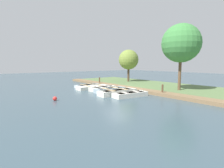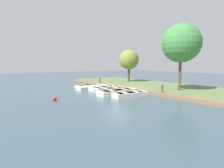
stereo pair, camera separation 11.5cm
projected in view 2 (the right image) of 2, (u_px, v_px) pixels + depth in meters
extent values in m
plane|color=#384C56|center=(118.00, 91.00, 16.99)|extent=(80.00, 80.00, 0.00)
cube|color=#567042|center=(151.00, 86.00, 20.00)|extent=(8.00, 24.00, 0.22)
cube|color=brown|center=(129.00, 88.00, 17.84)|extent=(1.17, 23.83, 0.26)
cube|color=#B2BCC1|center=(88.00, 86.00, 19.59)|extent=(3.01, 1.77, 0.31)
cube|color=teal|center=(88.00, 85.00, 19.58)|extent=(2.46, 1.41, 0.02)
cube|color=tan|center=(84.00, 85.00, 19.16)|extent=(0.52, 1.08, 0.03)
cube|color=tan|center=(91.00, 84.00, 19.99)|extent=(0.52, 1.08, 0.03)
cube|color=silver|center=(93.00, 87.00, 18.31)|extent=(3.59, 1.13, 0.32)
cube|color=#6B7F51|center=(93.00, 86.00, 18.29)|extent=(2.94, 0.88, 0.03)
cube|color=tan|center=(88.00, 86.00, 17.86)|extent=(0.39, 0.94, 0.03)
cube|color=tan|center=(98.00, 85.00, 18.72)|extent=(0.39, 0.94, 0.03)
cube|color=beige|center=(102.00, 88.00, 17.28)|extent=(2.89, 1.73, 0.40)
cube|color=#6B7F51|center=(102.00, 86.00, 17.26)|extent=(2.36, 1.37, 0.03)
cube|color=beige|center=(99.00, 87.00, 16.87)|extent=(0.50, 1.12, 0.03)
cube|color=beige|center=(106.00, 86.00, 17.64)|extent=(0.50, 1.12, 0.03)
cube|color=#8C9EA8|center=(110.00, 90.00, 16.20)|extent=(3.05, 0.96, 0.39)
cube|color=beige|center=(110.00, 88.00, 16.18)|extent=(2.50, 0.75, 0.03)
cube|color=tan|center=(105.00, 88.00, 15.83)|extent=(0.30, 0.88, 0.03)
cube|color=tan|center=(115.00, 87.00, 16.53)|extent=(0.30, 0.88, 0.03)
cube|color=silver|center=(117.00, 92.00, 14.88)|extent=(3.55, 1.17, 0.41)
cube|color=beige|center=(117.00, 90.00, 14.86)|extent=(2.91, 0.92, 0.03)
cube|color=tan|center=(111.00, 90.00, 14.47)|extent=(0.38, 0.98, 0.03)
cube|color=tan|center=(123.00, 89.00, 15.24)|extent=(0.38, 0.98, 0.03)
cube|color=silver|center=(130.00, 95.00, 13.91)|extent=(2.99, 1.32, 0.37)
cube|color=beige|center=(130.00, 92.00, 13.89)|extent=(2.44, 1.04, 0.03)
cube|color=beige|center=(124.00, 93.00, 13.60)|extent=(0.39, 0.96, 0.03)
cube|color=beige|center=(135.00, 91.00, 14.17)|extent=(0.39, 0.96, 0.03)
cylinder|color=brown|center=(100.00, 81.00, 21.87)|extent=(0.15, 0.15, 0.86)
sphere|color=brown|center=(100.00, 78.00, 21.81)|extent=(0.14, 0.14, 0.14)
cylinder|color=brown|center=(162.00, 90.00, 14.46)|extent=(0.15, 0.15, 0.86)
sphere|color=brown|center=(162.00, 85.00, 14.40)|extent=(0.14, 0.14, 0.14)
sphere|color=red|center=(55.00, 98.00, 12.50)|extent=(0.30, 0.30, 0.30)
cylinder|color=#4C3828|center=(129.00, 74.00, 23.66)|extent=(0.29, 0.29, 2.44)
sphere|color=olive|center=(129.00, 60.00, 23.43)|extent=(2.65, 2.65, 2.65)
cylinder|color=brown|center=(180.00, 73.00, 15.90)|extent=(0.26, 0.26, 3.50)
sphere|color=#3D7F3D|center=(181.00, 43.00, 15.58)|extent=(3.46, 3.46, 3.46)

